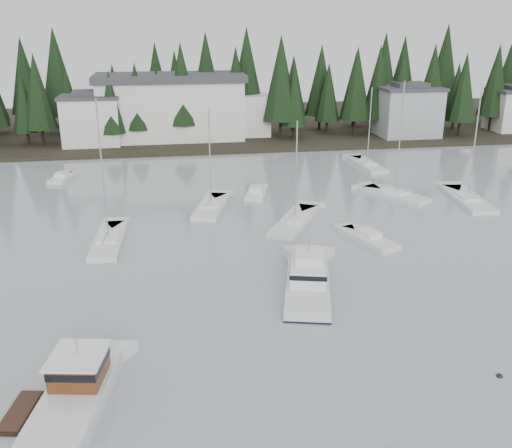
{
  "coord_description": "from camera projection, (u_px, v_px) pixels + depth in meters",
  "views": [
    {
      "loc": [
        -6.35,
        -17.16,
        19.73
      ],
      "look_at": [
        1.34,
        30.47,
        2.5
      ],
      "focal_mm": 40.0,
      "sensor_mm": 36.0,
      "label": 1
    }
  ],
  "objects": [
    {
      "name": "sailboat_10",
      "position": [
        395.0,
        196.0,
        67.82
      ],
      "size": [
        6.7,
        8.88,
        13.97
      ],
      "rotation": [
        0.0,
        0.0,
        2.09
      ],
      "color": "silver",
      "rests_on": "ground"
    },
    {
      "name": "runabout_1",
      "position": [
        368.0,
        240.0,
        54.11
      ],
      "size": [
        4.29,
        7.23,
        1.42
      ],
      "rotation": [
        0.0,
        0.0,
        1.9
      ],
      "color": "silver",
      "rests_on": "ground"
    },
    {
      "name": "lobster_boat_brown",
      "position": [
        71.0,
        401.0,
        30.49
      ],
      "size": [
        6.05,
        10.12,
        4.8
      ],
      "rotation": [
        0.0,
        0.0,
        1.39
      ],
      "color": "silver",
      "rests_on": "ground"
    },
    {
      "name": "sailboat_1",
      "position": [
        367.0,
        166.0,
        82.06
      ],
      "size": [
        3.06,
        9.73,
        11.67
      ],
      "rotation": [
        0.0,
        0.0,
        1.61
      ],
      "color": "silver",
      "rests_on": "ground"
    },
    {
      "name": "sailboat_4",
      "position": [
        467.0,
        200.0,
        66.17
      ],
      "size": [
        4.29,
        10.9,
        13.88
      ],
      "rotation": [
        0.0,
        0.0,
        1.45
      ],
      "color": "silver",
      "rests_on": "ground"
    },
    {
      "name": "runabout_3",
      "position": [
        62.0,
        179.0,
        74.96
      ],
      "size": [
        3.4,
        5.48,
        1.42
      ],
      "rotation": [
        0.0,
        0.0,
        1.32
      ],
      "color": "silver",
      "rests_on": "ground"
    },
    {
      "name": "sailboat_2",
      "position": [
        295.0,
        223.0,
        58.9
      ],
      "size": [
        7.49,
        10.31,
        11.12
      ],
      "rotation": [
        0.0,
        0.0,
        1.05
      ],
      "color": "silver",
      "rests_on": "ground"
    },
    {
      "name": "sailboat_3",
      "position": [
        211.0,
        208.0,
        63.49
      ],
      "size": [
        5.16,
        9.57,
        11.49
      ],
      "rotation": [
        0.0,
        0.0,
        1.3
      ],
      "color": "silver",
      "rests_on": "ground"
    },
    {
      "name": "cabin_cruiser_center",
      "position": [
        308.0,
        281.0,
        44.27
      ],
      "size": [
        5.87,
        11.2,
        4.6
      ],
      "rotation": [
        0.0,
        0.0,
        1.32
      ],
      "color": "silver",
      "rests_on": "ground"
    },
    {
      "name": "conifer_treeline",
      "position": [
        200.0,
        136.0,
        103.49
      ],
      "size": [
        200.0,
        22.0,
        20.0
      ],
      "primitive_type": null,
      "color": "black",
      "rests_on": "ground"
    },
    {
      "name": "sailboat_8",
      "position": [
        109.0,
        242.0,
        53.7
      ],
      "size": [
        3.09,
        9.86,
        13.96
      ],
      "rotation": [
        0.0,
        0.0,
        1.52
      ],
      "color": "silver",
      "rests_on": "ground"
    },
    {
      "name": "harbor_inn",
      "position": [
        183.0,
        107.0,
        97.7
      ],
      "size": [
        29.5,
        11.5,
        10.9
      ],
      "color": "silver",
      "rests_on": "ground"
    },
    {
      "name": "mooring_buoy_dark",
      "position": [
        499.0,
        377.0,
        33.51
      ],
      "size": [
        0.39,
        0.39,
        0.39
      ],
      "primitive_type": "sphere",
      "color": "black",
      "rests_on": "ground"
    },
    {
      "name": "runabout_4",
      "position": [
        256.0,
        194.0,
        68.24
      ],
      "size": [
        3.67,
        5.95,
        1.42
      ],
      "rotation": [
        0.0,
        0.0,
        1.29
      ],
      "color": "silver",
      "rests_on": "ground"
    },
    {
      "name": "house_west",
      "position": [
        91.0,
        119.0,
        92.72
      ],
      "size": [
        9.54,
        7.42,
        8.75
      ],
      "color": "silver",
      "rests_on": "ground"
    },
    {
      "name": "far_shore_land",
      "position": [
        196.0,
        126.0,
        113.72
      ],
      "size": [
        240.0,
        54.0,
        1.0
      ],
      "primitive_type": "cube",
      "color": "black",
      "rests_on": "ground"
    },
    {
      "name": "house_east_a",
      "position": [
        408.0,
        111.0,
        99.81
      ],
      "size": [
        10.6,
        8.48,
        9.25
      ],
      "color": "#999EA0",
      "rests_on": "ground"
    }
  ]
}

